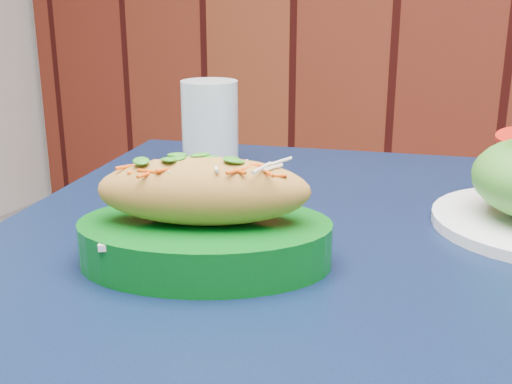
% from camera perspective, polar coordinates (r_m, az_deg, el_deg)
% --- Properties ---
extents(cafe_table, '(0.93, 0.93, 0.75)m').
position_cam_1_polar(cafe_table, '(0.70, 9.29, -11.21)').
color(cafe_table, black).
rests_on(cafe_table, ground).
extents(banh_mi_basket, '(0.28, 0.23, 0.11)m').
position_cam_1_polar(banh_mi_basket, '(0.60, -4.60, -2.57)').
color(banh_mi_basket, '#065B14').
rests_on(banh_mi_basket, cafe_table).
extents(water_glass, '(0.08, 0.08, 0.13)m').
position_cam_1_polar(water_glass, '(0.91, -4.11, 5.82)').
color(water_glass, silver).
rests_on(water_glass, cafe_table).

